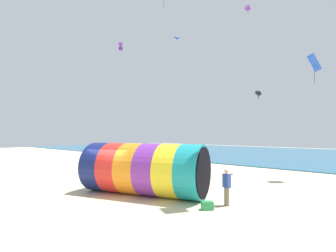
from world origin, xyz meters
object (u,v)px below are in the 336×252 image
giant_inflatable_tube (144,169)px  kite_purple_delta (248,6)px  cooler_box (207,206)px  kite_blue_parafoil (177,37)px  bystander_near_water (181,165)px  kite_purple_box (121,46)px  kite_black_parafoil (258,93)px  kite_handler (227,187)px  kite_blue_diamond (314,63)px  bystander_far_left (199,163)px

giant_inflatable_tube → kite_purple_delta: kite_purple_delta is taller
cooler_box → giant_inflatable_tube: bearing=179.4°
kite_blue_parafoil → bystander_near_water: kite_blue_parafoil is taller
bystander_near_water → kite_purple_box: bearing=-178.0°
kite_black_parafoil → kite_handler: bearing=-73.8°
kite_purple_delta → cooler_box: size_ratio=2.00×
kite_black_parafoil → kite_blue_parafoil: kite_blue_parafoil is taller
kite_purple_box → cooler_box: (15.09, -6.55, -12.29)m
kite_handler → kite_blue_diamond: kite_blue_diamond is taller
kite_black_parafoil → bystander_near_water: (-4.31, -5.35, -6.13)m
kite_handler → bystander_far_left: (-7.20, 7.81, -0.11)m
giant_inflatable_tube → kite_black_parafoil: kite_black_parafoil is taller
kite_purple_delta → bystander_far_left: kite_purple_delta is taller
bystander_near_water → bystander_far_left: bystander_near_water is taller
kite_blue_parafoil → bystander_far_left: size_ratio=0.57×
cooler_box → kite_black_parafoil: bearing=103.3°
kite_blue_diamond → bystander_near_water: size_ratio=1.35×
giant_inflatable_tube → kite_blue_parafoil: 24.99m
kite_purple_box → cooler_box: kite_purple_box is taller
giant_inflatable_tube → bystander_near_water: bearing=113.6°
kite_purple_box → bystander_far_left: 14.48m
bystander_near_water → kite_blue_parafoil: bearing=132.3°
kite_blue_diamond → kite_purple_delta: (-5.32, 0.24, 6.17)m
kite_handler → kite_blue_parafoil: bearing=136.8°
kite_blue_parafoil → cooler_box: kite_blue_parafoil is taller
bystander_far_left → bystander_near_water: bearing=-98.1°
kite_purple_box → bystander_far_left: (8.20, 2.43, -11.68)m
kite_blue_diamond → kite_blue_parafoil: size_ratio=2.46×
kite_handler → kite_blue_diamond: (1.29, 10.68, 7.82)m
kite_purple_box → kite_blue_parafoil: kite_blue_parafoil is taller
kite_handler → cooler_box: 1.41m
kite_handler → bystander_far_left: 10.62m
kite_purple_delta → giant_inflatable_tube: bearing=-92.5°
kite_purple_box → bystander_near_water: kite_purple_box is taller
kite_black_parafoil → kite_purple_delta: size_ratio=1.36×
kite_blue_diamond → cooler_box: (-1.60, -11.85, -8.53)m
kite_purple_box → giant_inflatable_tube: bearing=-31.0°
kite_blue_parafoil → kite_blue_diamond: bearing=-14.6°
kite_handler → kite_purple_delta: bearing=110.2°
cooler_box → kite_blue_parafoil: bearing=134.1°
kite_black_parafoil → bystander_far_left: 8.02m
bystander_near_water → cooler_box: size_ratio=3.13×
kite_purple_box → cooler_box: bearing=-23.5°
kite_handler → kite_blue_parafoil: kite_blue_parafoil is taller
giant_inflatable_tube → kite_handler: giant_inflatable_tube is taller
kite_blue_diamond → bystander_far_left: bearing=-161.3°
kite_blue_diamond → kite_purple_box: (-16.69, -5.30, 3.75)m
bystander_near_water → cooler_box: 9.94m
bystander_far_left → kite_purple_box: bearing=-163.5°
giant_inflatable_tube → kite_purple_box: bearing=149.0°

